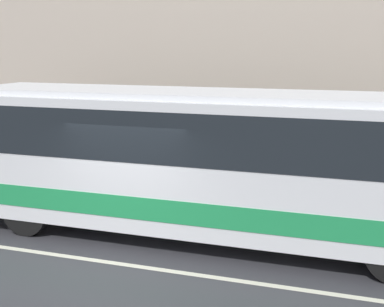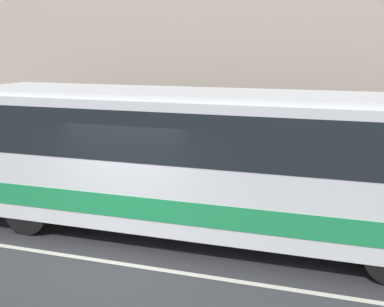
{
  "view_description": "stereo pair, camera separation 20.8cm",
  "coord_description": "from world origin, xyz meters",
  "views": [
    {
      "loc": [
        4.44,
        -8.41,
        4.0
      ],
      "look_at": [
        0.95,
        1.88,
        1.79
      ],
      "focal_mm": 50.0,
      "sensor_mm": 36.0,
      "label": 1
    },
    {
      "loc": [
        4.64,
        -8.34,
        4.0
      ],
      "look_at": [
        0.95,
        1.88,
        1.79
      ],
      "focal_mm": 50.0,
      "sensor_mm": 36.0,
      "label": 2
    }
  ],
  "objects": [
    {
      "name": "building_facade",
      "position": [
        0.0,
        6.49,
        4.48
      ],
      "size": [
        60.0,
        0.35,
        9.29
      ],
      "color": "#B7A899",
      "rests_on": "ground_plane"
    },
    {
      "name": "lane_stripe",
      "position": [
        0.0,
        0.0,
        0.0
      ],
      "size": [
        54.0,
        0.14,
        0.01
      ],
      "color": "beige",
      "rests_on": "ground_plane"
    },
    {
      "name": "ground_plane",
      "position": [
        0.0,
        0.0,
        0.0
      ],
      "size": [
        60.0,
        60.0,
        0.0
      ],
      "primitive_type": "plane",
      "color": "#333338"
    },
    {
      "name": "transit_bus",
      "position": [
        0.9,
        1.88,
        1.74
      ],
      "size": [
        11.43,
        2.51,
        3.09
      ],
      "color": "silver",
      "rests_on": "ground_plane"
    },
    {
      "name": "sidewalk",
      "position": [
        0.0,
        5.17,
        0.06
      ],
      "size": [
        60.0,
        2.34,
        0.12
      ],
      "color": "#A09E99",
      "rests_on": "ground_plane"
    }
  ]
}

